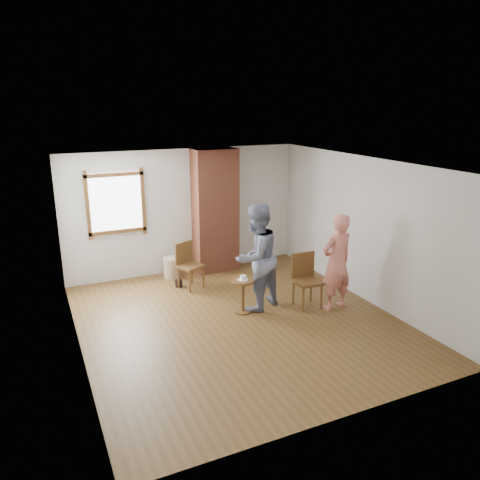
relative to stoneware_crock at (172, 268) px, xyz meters
The scene contains 12 objects.
ground 2.45m from the stoneware_crock, 80.03° to the right, with size 5.50×5.50×0.00m, color brown.
room_shell 2.42m from the stoneware_crock, 78.48° to the right, with size 5.04×5.52×2.62m.
brick_chimney 1.49m from the stoneware_crock, ahead, with size 0.90×0.50×2.60m, color #B0583E.
stoneware_crock is the anchor object (origin of this frame).
dark_pot 0.55m from the stoneware_crock, 92.55° to the right, with size 0.15×0.15×0.15m, color black.
dining_chair_left 0.70m from the stoneware_crock, 76.09° to the right, with size 0.55×0.55×0.90m.
dining_chair_right 2.92m from the stoneware_crock, 52.27° to the right, with size 0.47×0.47×0.95m.
side_table 2.21m from the stoneware_crock, 73.17° to the right, with size 0.40×0.40×0.60m.
cake_plate 2.23m from the stoneware_crock, 73.17° to the right, with size 0.18×0.18×0.01m, color white.
cake_slice 2.24m from the stoneware_crock, 72.92° to the right, with size 0.08×0.07×0.06m, color white.
man 2.35m from the stoneware_crock, 65.59° to the right, with size 0.91×0.71×1.88m, color #151E3B.
person_pink 3.47m from the stoneware_crock, 50.39° to the right, with size 0.62×0.41×1.71m, color #E98174.
Camera 1 is at (-2.93, -6.44, 3.53)m, focal length 35.00 mm.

